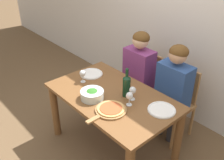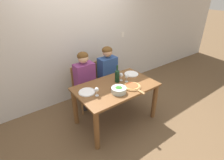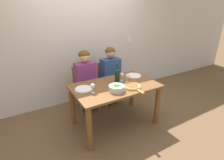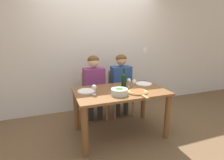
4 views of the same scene
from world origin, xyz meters
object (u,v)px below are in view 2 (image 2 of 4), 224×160
at_px(pizza_on_board, 132,86).
at_px(wine_glass_left, 97,90).
at_px(dinner_plate_left, 87,92).
at_px(broccoli_bowl, 119,90).
at_px(wine_glass_right, 127,77).
at_px(person_man, 108,69).
at_px(wine_glass_centre, 121,75).
at_px(dinner_plate_right, 131,74).
at_px(chair_right, 105,78).
at_px(person_woman, 85,76).
at_px(chair_left, 83,86).
at_px(wine_bottle, 117,75).

distance_m(pizza_on_board, wine_glass_left, 0.65).
height_order(dinner_plate_left, wine_glass_left, wine_glass_left).
bearing_deg(pizza_on_board, broccoli_bowl, 179.10).
bearing_deg(wine_glass_right, wine_glass_left, -173.67).
distance_m(pizza_on_board, wine_glass_right, 0.23).
bearing_deg(dinner_plate_left, broccoli_bowl, -36.59).
relative_size(broccoli_bowl, dinner_plate_left, 0.88).
height_order(person_man, dinner_plate_left, person_man).
height_order(person_man, wine_glass_right, person_man).
bearing_deg(dinner_plate_left, wine_glass_centre, -0.81).
height_order(dinner_plate_right, wine_glass_left, wine_glass_left).
distance_m(chair_right, person_woman, 0.61).
bearing_deg(chair_right, chair_left, 180.00).
bearing_deg(person_woman, person_man, 0.00).
bearing_deg(broccoli_bowl, wine_glass_centre, 45.79).
bearing_deg(wine_bottle, chair_right, 73.63).
distance_m(person_man, wine_bottle, 0.60).
relative_size(broccoli_bowl, wine_glass_left, 1.61).
bearing_deg(wine_glass_right, person_woman, 127.12).
relative_size(dinner_plate_left, wine_glass_left, 1.83).
bearing_deg(broccoli_bowl, chair_right, 67.72).
bearing_deg(pizza_on_board, chair_left, 114.63).
bearing_deg(broccoli_bowl, wine_glass_left, 159.26).
relative_size(chair_right, wine_bottle, 2.72).
distance_m(dinner_plate_left, pizza_on_board, 0.77).
distance_m(wine_bottle, wine_glass_left, 0.57).
xyz_separation_m(pizza_on_board, wine_glass_centre, (-0.00, 0.30, 0.09)).
bearing_deg(wine_glass_left, pizza_on_board, -11.90).
relative_size(chair_left, wine_bottle, 2.72).
bearing_deg(dinner_plate_right, dinner_plate_left, -176.21).
bearing_deg(pizza_on_board, dinner_plate_left, 156.10).
xyz_separation_m(wine_bottle, broccoli_bowl, (-0.20, -0.30, -0.08)).
xyz_separation_m(wine_bottle, wine_glass_left, (-0.54, -0.17, -0.02)).
bearing_deg(wine_glass_centre, pizza_on_board, -89.88).
distance_m(wine_glass_left, wine_glass_centre, 0.65).
height_order(person_woman, person_man, same).
xyz_separation_m(wine_glass_left, wine_glass_centre, (0.63, 0.17, 0.00)).
bearing_deg(wine_bottle, chair_left, 118.04).
distance_m(chair_right, person_man, 0.28).
bearing_deg(person_man, wine_bottle, -109.32).
distance_m(chair_left, pizza_on_board, 1.10).
distance_m(chair_left, dinner_plate_left, 0.76).
xyz_separation_m(chair_right, broccoli_bowl, (-0.39, -0.96, 0.31)).
xyz_separation_m(broccoli_bowl, wine_glass_left, (-0.34, 0.13, 0.06)).
bearing_deg(dinner_plate_left, wine_glass_left, -66.75).
xyz_separation_m(chair_left, person_man, (0.55, -0.11, 0.25)).
xyz_separation_m(chair_right, dinner_plate_right, (0.22, -0.59, 0.27)).
bearing_deg(wine_glass_centre, wine_bottle, 178.53).
distance_m(person_woman, wine_glass_centre, 0.72).
relative_size(chair_right, dinner_plate_left, 3.19).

